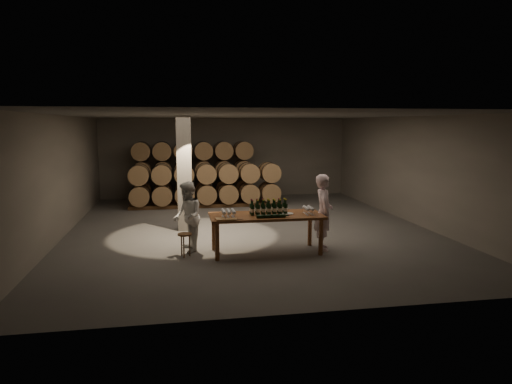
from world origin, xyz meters
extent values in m
plane|color=#565351|center=(0.00, 0.00, 0.00)|extent=(12.00, 12.00, 0.00)
plane|color=#605E59|center=(0.00, 0.00, 3.20)|extent=(12.00, 12.00, 0.00)
plane|color=#69645A|center=(0.00, 6.00, 1.60)|extent=(10.00, 0.00, 10.00)
plane|color=#69645A|center=(0.00, -6.00, 1.60)|extent=(10.00, 0.00, 10.00)
plane|color=#69645A|center=(-5.00, 0.00, 1.60)|extent=(0.00, 12.00, 12.00)
plane|color=#69645A|center=(5.00, 0.00, 1.60)|extent=(0.00, 12.00, 12.00)
cube|color=slate|center=(-1.80, 0.20, 1.60)|extent=(0.40, 0.40, 3.20)
cylinder|color=brown|center=(-1.18, -2.93, 0.42)|extent=(0.10, 0.10, 0.84)
cylinder|color=brown|center=(1.18, -2.93, 0.42)|extent=(0.10, 0.10, 0.84)
cylinder|color=brown|center=(-1.18, -2.07, 0.42)|extent=(0.10, 0.10, 0.84)
cylinder|color=brown|center=(1.18, -2.07, 0.42)|extent=(0.10, 0.10, 0.84)
cube|color=brown|center=(0.00, -2.50, 0.87)|extent=(2.60, 1.10, 0.06)
cube|color=brown|center=(-1.35, 4.90, 0.06)|extent=(4.70, 0.10, 0.12)
cube|color=brown|center=(-1.35, 5.50, 0.06)|extent=(4.70, 0.10, 0.12)
cylinder|color=#946843|center=(-3.30, 5.20, 0.47)|extent=(0.70, 0.95, 0.70)
cylinder|color=black|center=(-3.30, 4.94, 0.47)|extent=(0.73, 0.04, 0.73)
cylinder|color=black|center=(-3.30, 5.46, 0.47)|extent=(0.73, 0.04, 0.73)
cylinder|color=#946843|center=(-2.52, 5.20, 0.47)|extent=(0.70, 0.95, 0.70)
cylinder|color=black|center=(-2.52, 4.94, 0.47)|extent=(0.73, 0.04, 0.73)
cylinder|color=black|center=(-2.52, 5.46, 0.47)|extent=(0.73, 0.04, 0.73)
cylinder|color=#946843|center=(-1.74, 5.20, 0.47)|extent=(0.70, 0.95, 0.70)
cylinder|color=black|center=(-1.74, 4.94, 0.47)|extent=(0.73, 0.04, 0.73)
cylinder|color=black|center=(-1.74, 5.46, 0.47)|extent=(0.73, 0.04, 0.73)
cylinder|color=#946843|center=(-0.96, 5.20, 0.47)|extent=(0.70, 0.95, 0.70)
cylinder|color=black|center=(-0.96, 4.94, 0.47)|extent=(0.73, 0.04, 0.73)
cylinder|color=black|center=(-0.96, 5.46, 0.47)|extent=(0.73, 0.04, 0.73)
cylinder|color=#946843|center=(-0.18, 5.20, 0.47)|extent=(0.70, 0.95, 0.70)
cylinder|color=black|center=(-0.18, 4.94, 0.47)|extent=(0.73, 0.04, 0.73)
cylinder|color=black|center=(-0.18, 5.46, 0.47)|extent=(0.73, 0.04, 0.73)
cylinder|color=#946843|center=(0.60, 5.20, 0.47)|extent=(0.70, 0.95, 0.70)
cylinder|color=black|center=(0.60, 4.94, 0.47)|extent=(0.73, 0.04, 0.73)
cylinder|color=black|center=(0.60, 5.46, 0.47)|extent=(0.73, 0.04, 0.73)
cylinder|color=#946843|center=(-3.30, 5.20, 1.21)|extent=(0.70, 0.95, 0.70)
cylinder|color=black|center=(-3.30, 4.94, 1.21)|extent=(0.73, 0.04, 0.73)
cylinder|color=black|center=(-3.30, 5.46, 1.21)|extent=(0.73, 0.04, 0.73)
cylinder|color=#946843|center=(-2.52, 5.20, 1.21)|extent=(0.70, 0.95, 0.70)
cylinder|color=black|center=(-2.52, 4.94, 1.21)|extent=(0.73, 0.04, 0.73)
cylinder|color=black|center=(-2.52, 5.46, 1.21)|extent=(0.73, 0.04, 0.73)
cylinder|color=#946843|center=(-1.74, 5.20, 1.21)|extent=(0.70, 0.95, 0.70)
cylinder|color=black|center=(-1.74, 4.94, 1.21)|extent=(0.73, 0.04, 0.73)
cylinder|color=black|center=(-1.74, 5.46, 1.21)|extent=(0.73, 0.04, 0.73)
cylinder|color=#946843|center=(-0.96, 5.20, 1.21)|extent=(0.70, 0.95, 0.70)
cylinder|color=black|center=(-0.96, 4.94, 1.21)|extent=(0.73, 0.04, 0.73)
cylinder|color=black|center=(-0.96, 5.46, 1.21)|extent=(0.73, 0.04, 0.73)
cylinder|color=#946843|center=(-0.18, 5.20, 1.21)|extent=(0.70, 0.95, 0.70)
cylinder|color=black|center=(-0.18, 4.94, 1.21)|extent=(0.73, 0.04, 0.73)
cylinder|color=black|center=(-0.18, 5.46, 1.21)|extent=(0.73, 0.04, 0.73)
cylinder|color=#946843|center=(0.60, 5.20, 1.21)|extent=(0.70, 0.95, 0.70)
cylinder|color=black|center=(0.60, 4.94, 1.21)|extent=(0.73, 0.04, 0.73)
cylinder|color=black|center=(0.60, 5.46, 1.21)|extent=(0.73, 0.04, 0.73)
cylinder|color=#946843|center=(-3.30, 5.20, 1.95)|extent=(0.70, 0.95, 0.70)
cylinder|color=black|center=(-3.30, 4.94, 1.95)|extent=(0.73, 0.04, 0.73)
cylinder|color=black|center=(-3.30, 5.46, 1.95)|extent=(0.73, 0.04, 0.73)
cylinder|color=#946843|center=(-2.52, 5.20, 1.95)|extent=(0.70, 0.95, 0.70)
cylinder|color=black|center=(-2.52, 4.94, 1.95)|extent=(0.73, 0.04, 0.73)
cylinder|color=black|center=(-2.52, 5.46, 1.95)|extent=(0.73, 0.04, 0.73)
cylinder|color=#946843|center=(-1.74, 5.20, 1.95)|extent=(0.70, 0.95, 0.70)
cylinder|color=black|center=(-1.74, 4.94, 1.95)|extent=(0.73, 0.04, 0.73)
cylinder|color=black|center=(-1.74, 5.46, 1.95)|extent=(0.73, 0.04, 0.73)
cylinder|color=#946843|center=(-0.96, 5.20, 1.95)|extent=(0.70, 0.95, 0.70)
cylinder|color=black|center=(-0.96, 4.94, 1.95)|extent=(0.73, 0.04, 0.73)
cylinder|color=black|center=(-0.96, 5.46, 1.95)|extent=(0.73, 0.04, 0.73)
cylinder|color=#946843|center=(-0.18, 5.20, 1.95)|extent=(0.70, 0.95, 0.70)
cylinder|color=black|center=(-0.18, 4.94, 1.95)|extent=(0.73, 0.04, 0.73)
cylinder|color=black|center=(-0.18, 5.46, 1.95)|extent=(0.73, 0.04, 0.73)
cylinder|color=#946843|center=(0.60, 5.20, 1.95)|extent=(0.70, 0.95, 0.70)
cylinder|color=black|center=(0.60, 4.94, 1.95)|extent=(0.73, 0.04, 0.73)
cylinder|color=black|center=(0.60, 5.46, 1.95)|extent=(0.73, 0.04, 0.73)
cube|color=brown|center=(-0.96, 3.50, 0.06)|extent=(5.48, 0.10, 0.12)
cube|color=brown|center=(-0.96, 4.10, 0.06)|extent=(5.48, 0.10, 0.12)
cylinder|color=#946843|center=(-3.30, 3.80, 0.47)|extent=(0.70, 0.95, 0.70)
cylinder|color=black|center=(-3.30, 3.54, 0.47)|extent=(0.73, 0.04, 0.73)
cylinder|color=black|center=(-3.30, 4.06, 0.47)|extent=(0.73, 0.04, 0.73)
cylinder|color=#946843|center=(-2.52, 3.80, 0.47)|extent=(0.70, 0.95, 0.70)
cylinder|color=black|center=(-2.52, 3.54, 0.47)|extent=(0.73, 0.04, 0.73)
cylinder|color=black|center=(-2.52, 4.06, 0.47)|extent=(0.73, 0.04, 0.73)
cylinder|color=#946843|center=(-1.74, 3.80, 0.47)|extent=(0.70, 0.95, 0.70)
cylinder|color=black|center=(-1.74, 3.54, 0.47)|extent=(0.73, 0.04, 0.73)
cylinder|color=black|center=(-1.74, 4.06, 0.47)|extent=(0.73, 0.04, 0.73)
cylinder|color=#946843|center=(-0.96, 3.80, 0.47)|extent=(0.70, 0.95, 0.70)
cylinder|color=black|center=(-0.96, 3.54, 0.47)|extent=(0.73, 0.04, 0.73)
cylinder|color=black|center=(-0.96, 4.06, 0.47)|extent=(0.73, 0.04, 0.73)
cylinder|color=#946843|center=(-0.18, 3.80, 0.47)|extent=(0.70, 0.95, 0.70)
cylinder|color=black|center=(-0.18, 3.54, 0.47)|extent=(0.73, 0.04, 0.73)
cylinder|color=black|center=(-0.18, 4.06, 0.47)|extent=(0.73, 0.04, 0.73)
cylinder|color=#946843|center=(0.60, 3.80, 0.47)|extent=(0.70, 0.95, 0.70)
cylinder|color=black|center=(0.60, 3.54, 0.47)|extent=(0.73, 0.04, 0.73)
cylinder|color=black|center=(0.60, 4.06, 0.47)|extent=(0.73, 0.04, 0.73)
cylinder|color=#946843|center=(1.38, 3.80, 0.47)|extent=(0.70, 0.95, 0.70)
cylinder|color=black|center=(1.38, 3.54, 0.47)|extent=(0.73, 0.04, 0.73)
cylinder|color=black|center=(1.38, 4.06, 0.47)|extent=(0.73, 0.04, 0.73)
cylinder|color=#946843|center=(-3.30, 3.80, 1.21)|extent=(0.70, 0.95, 0.70)
cylinder|color=black|center=(-3.30, 3.54, 1.21)|extent=(0.73, 0.04, 0.73)
cylinder|color=black|center=(-3.30, 4.06, 1.21)|extent=(0.73, 0.04, 0.73)
cylinder|color=#946843|center=(-2.52, 3.80, 1.21)|extent=(0.70, 0.95, 0.70)
cylinder|color=black|center=(-2.52, 3.54, 1.21)|extent=(0.73, 0.04, 0.73)
cylinder|color=black|center=(-2.52, 4.06, 1.21)|extent=(0.73, 0.04, 0.73)
cylinder|color=#946843|center=(-1.74, 3.80, 1.21)|extent=(0.70, 0.95, 0.70)
cylinder|color=black|center=(-1.74, 3.54, 1.21)|extent=(0.73, 0.04, 0.73)
cylinder|color=black|center=(-1.74, 4.06, 1.21)|extent=(0.73, 0.04, 0.73)
cylinder|color=#946843|center=(-0.96, 3.80, 1.21)|extent=(0.70, 0.95, 0.70)
cylinder|color=black|center=(-0.96, 3.54, 1.21)|extent=(0.73, 0.04, 0.73)
cylinder|color=black|center=(-0.96, 4.06, 1.21)|extent=(0.73, 0.04, 0.73)
cylinder|color=#946843|center=(-0.18, 3.80, 1.21)|extent=(0.70, 0.95, 0.70)
cylinder|color=black|center=(-0.18, 3.54, 1.21)|extent=(0.73, 0.04, 0.73)
cylinder|color=black|center=(-0.18, 4.06, 1.21)|extent=(0.73, 0.04, 0.73)
cylinder|color=#946843|center=(0.60, 3.80, 1.21)|extent=(0.70, 0.95, 0.70)
cylinder|color=black|center=(0.60, 3.54, 1.21)|extent=(0.73, 0.04, 0.73)
cylinder|color=black|center=(0.60, 4.06, 1.21)|extent=(0.73, 0.04, 0.73)
cylinder|color=#946843|center=(1.38, 3.80, 1.21)|extent=(0.70, 0.95, 0.70)
cylinder|color=black|center=(1.38, 3.54, 1.21)|extent=(0.73, 0.04, 0.73)
cylinder|color=black|center=(1.38, 4.06, 1.21)|extent=(0.73, 0.04, 0.73)
cylinder|color=black|center=(-0.33, -2.53, 1.02)|extent=(0.09, 0.09, 0.24)
cylinder|color=silver|center=(-0.33, -2.53, 1.01)|extent=(0.09, 0.09, 0.08)
cylinder|color=black|center=(-0.33, -2.53, 1.19)|extent=(0.03, 0.03, 0.10)
cylinder|color=gold|center=(-0.33, -2.53, 1.24)|extent=(0.04, 0.04, 0.03)
cylinder|color=black|center=(-0.33, -2.38, 1.02)|extent=(0.09, 0.09, 0.24)
cylinder|color=silver|center=(-0.33, -2.38, 1.01)|extent=(0.09, 0.09, 0.08)
cylinder|color=black|center=(-0.33, -2.38, 1.19)|extent=(0.03, 0.03, 0.10)
cylinder|color=maroon|center=(-0.33, -2.38, 1.24)|extent=(0.04, 0.04, 0.03)
cylinder|color=black|center=(-0.20, -2.53, 1.02)|extent=(0.09, 0.09, 0.24)
cylinder|color=silver|center=(-0.20, -2.53, 1.01)|extent=(0.09, 0.09, 0.08)
cylinder|color=black|center=(-0.20, -2.53, 1.19)|extent=(0.03, 0.03, 0.10)
cylinder|color=maroon|center=(-0.20, -2.53, 1.24)|extent=(0.04, 0.04, 0.03)
cylinder|color=black|center=(-0.20, -2.38, 1.02)|extent=(0.09, 0.09, 0.24)
cylinder|color=silver|center=(-0.20, -2.38, 1.01)|extent=(0.09, 0.09, 0.08)
cylinder|color=black|center=(-0.20, -2.38, 1.19)|extent=(0.03, 0.03, 0.10)
cylinder|color=gold|center=(-0.20, -2.38, 1.24)|extent=(0.04, 0.04, 0.03)
cylinder|color=black|center=(-0.07, -2.53, 1.02)|extent=(0.09, 0.09, 0.24)
cylinder|color=silver|center=(-0.07, -2.53, 1.01)|extent=(0.09, 0.09, 0.08)
cylinder|color=black|center=(-0.07, -2.53, 1.19)|extent=(0.03, 0.03, 0.10)
cylinder|color=gold|center=(-0.07, -2.53, 1.24)|extent=(0.04, 0.04, 0.03)
cylinder|color=black|center=(-0.07, -2.38, 1.02)|extent=(0.09, 0.09, 0.24)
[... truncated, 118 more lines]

